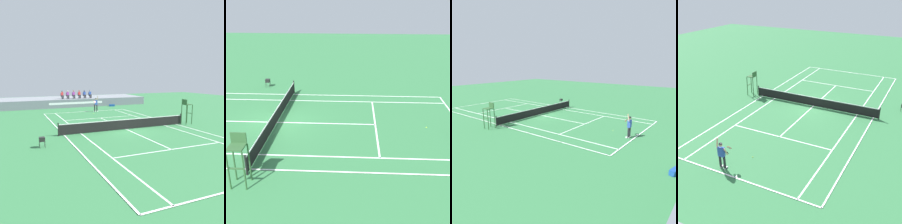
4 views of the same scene
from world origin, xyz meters
The scene contains 6 objects.
ground_plane centered at (0.00, 0.00, 0.00)m, with size 80.00×80.00×0.00m, color #337542.
court centered at (0.00, 0.00, 0.01)m, with size 11.08×23.88×0.03m.
net centered at (0.00, 0.00, 0.52)m, with size 11.98×0.10×1.07m.
tennis_ball centered at (0.28, 9.61, 0.03)m, with size 0.07×0.07×0.07m, color #D1E533.
umpire_chair centered at (6.63, 0.00, 1.56)m, with size 0.77×0.77×2.44m.
ball_hopper centered at (-7.50, -2.63, 0.57)m, with size 0.36×0.36×0.70m.
Camera 2 is at (17.79, 4.97, 8.30)m, focal length 48.59 mm.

